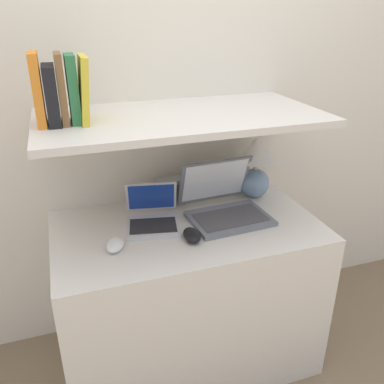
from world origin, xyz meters
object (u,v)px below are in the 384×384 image
Objects in this scene: second_mouse at (115,245)px; book_black at (51,95)px; book_yellow at (83,89)px; book_green at (73,89)px; book_orange at (37,90)px; laptop_small at (153,217)px; laptop_large at (225,206)px; computer_mouse at (192,235)px; book_brown at (61,89)px; router_box at (170,191)px; table_lamp at (256,163)px.

book_black reaches higher than second_mouse.
book_yellow reaches higher than book_black.
book_orange is at bearing 180.00° from book_green.
laptop_small is 0.62m from book_green.
book_green reaches higher than laptop_large.
second_mouse is 0.48× the size of book_orange.
computer_mouse is 0.70m from book_yellow.
book_green is (-0.60, 0.04, 0.55)m from laptop_large.
book_brown reaches higher than second_mouse.
book_yellow is (-0.36, -0.16, 0.53)m from router_box.
book_orange is at bearing 140.35° from second_mouse.
table_lamp is 0.55m from computer_mouse.
book_yellow is (-0.79, -0.11, 0.42)m from table_lamp.
computer_mouse is at bearing -5.02° from second_mouse.
book_brown is at bearing 0.00° from book_black.
second_mouse is at bearing -63.91° from book_green.
second_mouse is 0.61m from book_green.
computer_mouse is at bearing -144.90° from table_lamp.
book_yellow is at bearing -155.84° from router_box.
router_box is at bearing 20.36° from book_brown.
computer_mouse is 0.31m from second_mouse.
book_green is 1.02× the size of book_yellow.
book_orange reaches higher than computer_mouse.
book_black is at bearing 180.00° from book_brown.
second_mouse is at bearing -54.20° from book_brown.
laptop_small reaches higher than second_mouse.
router_box is 0.77m from book_orange.
book_black is at bearing 0.00° from book_orange.
book_black reaches higher than computer_mouse.
book_brown is at bearing 0.00° from book_orange.
book_brown is 0.04m from book_green.
book_yellow is at bearing 151.10° from computer_mouse.
book_orange is at bearing 177.00° from laptop_small.
router_box is at bearing 22.15° from book_green.
book_black is 0.11m from book_yellow.
laptop_large is at bearing 36.59° from computer_mouse.
table_lamp is 1.29× the size of book_yellow.
table_lamp is 1.04m from book_orange.
second_mouse is (-0.74, -0.28, -0.16)m from table_lamp.
book_yellow is (0.04, 0.00, -0.00)m from book_green.
book_green reaches higher than table_lamp.
second_mouse is (-0.31, 0.03, -0.00)m from computer_mouse.
router_box is 0.52× the size of book_orange.
book_orange is 0.12m from book_green.
laptop_large is 3.02× the size of second_mouse.
computer_mouse is at bearing -22.67° from book_black.
computer_mouse and second_mouse have the same top height.
router_box is 0.72m from book_brown.
book_orange is 0.05m from book_black.
laptop_small is (-0.33, 0.02, -0.01)m from laptop_large.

